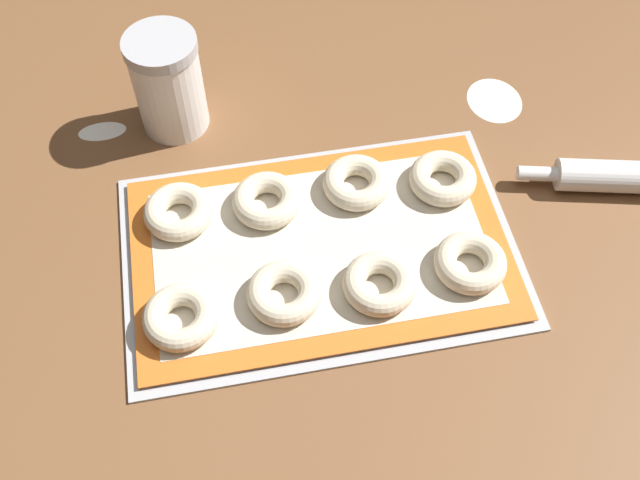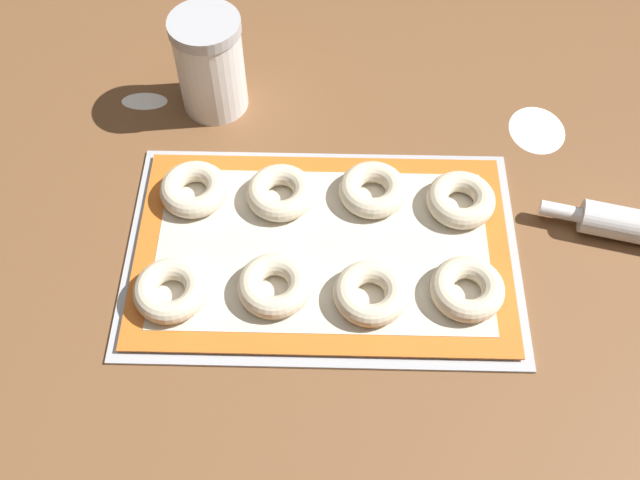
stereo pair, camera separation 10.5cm
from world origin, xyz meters
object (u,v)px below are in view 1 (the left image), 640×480
bagel_back_far_left (178,212)px  bagel_front_far_left (181,317)px  bagel_back_mid_right (356,183)px  flour_canister (168,83)px  bagel_front_mid_left (284,293)px  bagel_back_mid_left (267,201)px  bagel_front_mid_right (380,284)px  bagel_front_far_right (470,263)px  bagel_back_far_right (443,178)px  baking_tray (320,250)px

bagel_back_far_left → bagel_front_far_left: bearing=-93.6°
bagel_back_mid_right → flour_canister: 0.28m
bagel_front_mid_left → flour_canister: 0.33m
bagel_front_far_left → bagel_back_mid_left: bearing=50.7°
bagel_front_mid_right → bagel_back_far_left: (-0.22, 0.15, 0.00)m
bagel_front_far_right → bagel_back_far_right: size_ratio=1.00×
baking_tray → flour_canister: size_ratio=3.32×
bagel_front_mid_left → bagel_back_mid_left: (-0.00, 0.14, 0.00)m
bagel_back_mid_right → bagel_back_far_right: 0.11m
bagel_front_far_left → bagel_front_mid_left: bearing=4.5°
bagel_front_far_right → flour_canister: (-0.32, 0.31, 0.05)m
bagel_front_far_right → bagel_back_mid_left: (-0.22, 0.13, 0.00)m
bagel_front_far_right → flour_canister: bearing=135.8°
bagel_back_far_left → bagel_front_far_right: bearing=-22.6°
bagel_back_far_left → bagel_back_mid_left: size_ratio=1.00×
bagel_front_mid_right → bagel_back_far_right: 0.18m
bagel_front_mid_left → bagel_back_mid_right: bearing=50.9°
bagel_front_mid_right → bagel_back_mid_left: size_ratio=1.00×
bagel_front_mid_right → flour_canister: size_ratio=0.60×
baking_tray → bagel_back_far_right: size_ratio=5.55×
bagel_front_mid_left → bagel_front_far_right: size_ratio=1.00×
bagel_front_far_left → bagel_back_far_right: 0.37m
bagel_back_far_left → bagel_back_mid_right: bearing=1.1°
bagel_front_far_left → bagel_front_mid_right: same height
bagel_front_mid_left → bagel_back_mid_right: size_ratio=1.00×
bagel_front_mid_left → bagel_back_mid_left: same height
bagel_front_mid_right → bagel_back_mid_left: bearing=127.7°
bagel_back_mid_left → bagel_back_far_right: (0.22, -0.01, 0.00)m
bagel_back_mid_left → bagel_front_mid_right: bearing=-52.3°
bagel_front_far_right → bagel_back_mid_left: same height
bagel_front_mid_right → bagel_back_mid_right: size_ratio=1.00×
bagel_front_far_left → bagel_back_mid_left: size_ratio=1.00×
bagel_front_mid_left → bagel_front_far_right: 0.22m
bagel_back_far_right → flour_canister: size_ratio=0.60×
bagel_back_mid_right → bagel_back_far_right: same height
baking_tray → bagel_back_mid_right: bearing=51.7°
bagel_back_far_left → flour_canister: size_ratio=0.60×
baking_tray → bagel_back_mid_right: (0.06, 0.08, 0.02)m
flour_canister → bagel_back_mid_left: bearing=-60.5°
bagel_back_far_left → flour_canister: flour_canister is taller
bagel_front_mid_left → bagel_front_far_right: (0.22, 0.00, 0.00)m
bagel_back_far_left → bagel_back_mid_left: 0.11m
bagel_back_far_right → bagel_front_mid_left: bearing=-150.2°
bagel_front_mid_right → bagel_back_mid_right: same height
bagel_back_far_left → bagel_back_mid_left: (0.11, -0.00, 0.00)m
bagel_front_mid_left → bagel_front_mid_right: 0.11m
baking_tray → bagel_back_mid_left: bagel_back_mid_left is taller
bagel_back_far_right → bagel_front_far_right: bearing=-91.5°
bagel_back_mid_right → flour_canister: bearing=141.7°
bagel_front_mid_right → bagel_back_mid_right: (0.01, 0.15, 0.00)m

